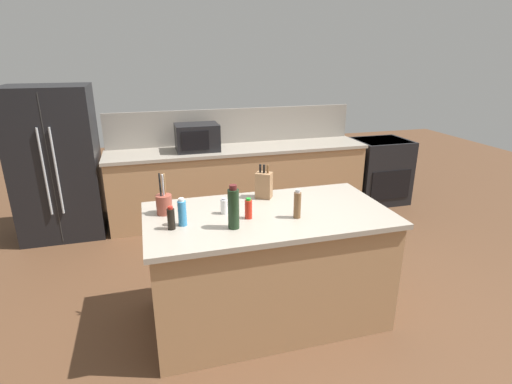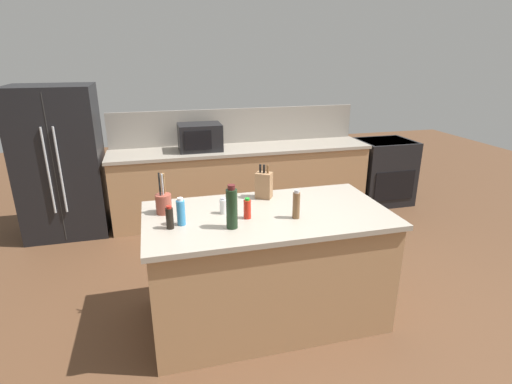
% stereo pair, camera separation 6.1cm
% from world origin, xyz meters
% --- Properties ---
extents(ground_plane, '(14.00, 14.00, 0.00)m').
position_xyz_m(ground_plane, '(0.00, 0.00, 0.00)').
color(ground_plane, brown).
extents(back_counter_run, '(3.36, 0.66, 0.94)m').
position_xyz_m(back_counter_run, '(0.30, 2.20, 0.47)').
color(back_counter_run, '#A87C54').
rests_on(back_counter_run, ground_plane).
extents(wall_backsplash, '(3.32, 0.03, 0.46)m').
position_xyz_m(wall_backsplash, '(0.30, 2.52, 1.17)').
color(wall_backsplash, gray).
rests_on(wall_backsplash, back_counter_run).
extents(kitchen_island, '(1.88, 0.99, 0.94)m').
position_xyz_m(kitchen_island, '(0.00, 0.00, 0.47)').
color(kitchen_island, '#A87C54').
rests_on(kitchen_island, ground_plane).
extents(refrigerator, '(0.92, 0.75, 1.76)m').
position_xyz_m(refrigerator, '(-1.88, 2.25, 0.88)').
color(refrigerator, black).
rests_on(refrigerator, ground_plane).
extents(range_oven, '(0.76, 0.65, 0.92)m').
position_xyz_m(range_oven, '(2.40, 2.20, 0.47)').
color(range_oven, black).
rests_on(range_oven, ground_plane).
extents(microwave, '(0.53, 0.39, 0.33)m').
position_xyz_m(microwave, '(-0.24, 2.20, 1.11)').
color(microwave, black).
rests_on(microwave, back_counter_run).
extents(knife_block, '(0.16, 0.15, 0.29)m').
position_xyz_m(knife_block, '(0.06, 0.33, 1.05)').
color(knife_block, '#936B47').
rests_on(knife_block, kitchen_island).
extents(utensil_crock, '(0.12, 0.12, 0.32)m').
position_xyz_m(utensil_crock, '(-0.77, 0.20, 1.02)').
color(utensil_crock, brown).
rests_on(utensil_crock, kitchen_island).
extents(dish_soap_bottle, '(0.06, 0.06, 0.20)m').
position_xyz_m(dish_soap_bottle, '(-0.66, -0.06, 1.04)').
color(dish_soap_bottle, '#3384BC').
rests_on(dish_soap_bottle, kitchen_island).
extents(pepper_grinder, '(0.05, 0.05, 0.22)m').
position_xyz_m(pepper_grinder, '(0.18, -0.15, 1.04)').
color(pepper_grinder, brown).
rests_on(pepper_grinder, kitchen_island).
extents(soy_sauce_bottle, '(0.05, 0.05, 0.17)m').
position_xyz_m(soy_sauce_bottle, '(-0.74, -0.10, 1.02)').
color(soy_sauce_bottle, black).
rests_on(soy_sauce_bottle, kitchen_island).
extents(hot_sauce_bottle, '(0.05, 0.05, 0.16)m').
position_xyz_m(hot_sauce_bottle, '(-0.18, -0.06, 1.01)').
color(hot_sauce_bottle, red).
rests_on(hot_sauce_bottle, kitchen_island).
extents(salt_shaker, '(0.05, 0.05, 0.13)m').
position_xyz_m(salt_shaker, '(-0.33, 0.08, 1.00)').
color(salt_shaker, silver).
rests_on(salt_shaker, kitchen_island).
extents(wine_bottle, '(0.08, 0.08, 0.32)m').
position_xyz_m(wine_bottle, '(-0.32, -0.20, 1.09)').
color(wine_bottle, black).
rests_on(wine_bottle, kitchen_island).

